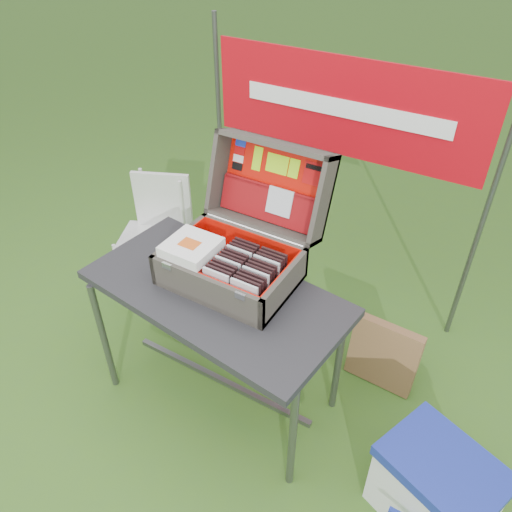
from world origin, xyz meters
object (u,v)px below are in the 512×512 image
Objects in this scene: cooler at (435,489)px; chair at (149,241)px; cardboard_box at (383,355)px; suitcase at (236,227)px; table at (218,346)px.

chair is at bearing -174.25° from cooler.
cooler is 0.77m from cardboard_box.
cooler is at bearing -11.25° from suitcase.
cooler is at bearing -39.08° from chair.
chair is (-0.92, 0.35, -0.64)m from suitcase.
table is 2.61× the size of cooler.
chair is at bearing 159.30° from suitcase.
suitcase reaches higher than cooler.
suitcase is 1.17m from chair.
table reaches higher than cooler.
suitcase reaches higher than table.
chair reaches higher than cardboard_box.
cardboard_box is at bearing -21.76° from chair.
table is 1.51× the size of chair.
table is 0.93m from cardboard_box.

